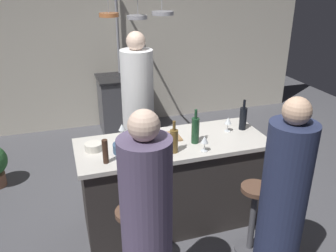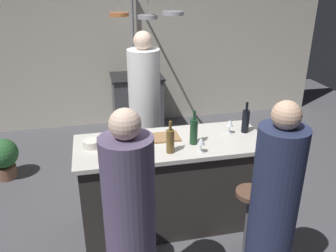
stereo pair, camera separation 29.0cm
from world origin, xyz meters
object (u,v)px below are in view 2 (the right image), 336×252
chef (145,112)px  guest_left (130,230)px  wine_glass_near_right_guest (230,124)px  wine_bottle_dark (246,121)px  wine_bottle_amber (170,141)px  wine_glass_by_chef (201,142)px  bar_stool_left (123,239)px  mixing_bowl_ceramic (92,144)px  mixing_bowl_blue (121,146)px  bar_stool_right (248,221)px  wine_glass_near_left_guest (122,126)px  stove_range (137,102)px  potted_plant (4,156)px  pepper_mill (101,149)px  guest_right (273,214)px  wine_bottle_green (194,131)px  cutting_board (163,137)px

chef → guest_left: chef is taller
chef → wine_glass_near_right_guest: (0.69, -0.96, 0.18)m
wine_bottle_dark → guest_left: bearing=-140.6°
wine_bottle_amber → wine_glass_by_chef: wine_bottle_amber is taller
bar_stool_left → mixing_bowl_ceramic: mixing_bowl_ceramic is taller
mixing_bowl_blue → wine_glass_by_chef: bearing=-16.5°
bar_stool_right → wine_glass_near_right_guest: bearing=85.5°
chef → wine_glass_near_right_guest: bearing=-54.2°
mixing_bowl_blue → wine_glass_near_left_guest: bearing=82.5°
bar_stool_right → guest_left: size_ratio=0.42×
stove_range → potted_plant: 2.18m
bar_stool_left → chef: bearing=74.9°
stove_range → wine_glass_by_chef: bearing=-85.6°
pepper_mill → mixing_bowl_ceramic: bearing=105.2°
wine_glass_near_left_guest → wine_glass_near_right_guest: 1.05m
guest_right → wine_glass_near_right_guest: 1.11m
wine_bottle_green → mixing_bowl_blue: 0.67m
chef → wine_bottle_amber: (0.04, -1.22, 0.19)m
cutting_board → wine_bottle_amber: bearing=-88.5°
guest_right → potted_plant: 3.29m
wine_bottle_amber → mixing_bowl_ceramic: wine_bottle_amber is taller
guest_right → wine_glass_by_chef: bearing=112.7°
guest_right → wine_glass_near_right_guest: size_ratio=11.05×
guest_right → mixing_bowl_blue: guest_right is taller
mixing_bowl_ceramic → cutting_board: bearing=3.9°
bar_stool_right → wine_bottle_amber: (-0.60, 0.42, 0.64)m
potted_plant → wine_glass_near_left_guest: bearing=-36.5°
guest_left → mixing_bowl_ceramic: guest_left is taller
wine_glass_near_left_guest → guest_left: bearing=-93.5°
bar_stool_left → wine_glass_near_right_guest: (1.14, 0.69, 0.63)m
guest_right → cutting_board: guest_right is taller
guest_left → mixing_bowl_ceramic: (-0.22, 1.03, 0.18)m
cutting_board → wine_glass_by_chef: size_ratio=2.19×
guest_right → cutting_board: (-0.59, 1.11, 0.16)m
pepper_mill → wine_glass_near_right_guest: bearing=12.5°
stove_range → wine_bottle_green: size_ratio=2.71×
bar_stool_right → wine_bottle_green: size_ratio=2.07×
stove_range → wine_glass_by_chef: wine_glass_by_chef is taller
guest_left → pepper_mill: (-0.15, 0.77, 0.25)m
wine_glass_near_right_guest → pepper_mill: bearing=-167.5°
potted_plant → chef: bearing=-7.6°
potted_plant → wine_glass_near_right_guest: 2.78m
cutting_board → chef: bearing=91.8°
wine_glass_by_chef → wine_glass_near_right_guest: bearing=39.9°
bar_stool_right → cutting_board: cutting_board is taller
stove_range → wine_glass_near_left_guest: bearing=-101.0°
bar_stool_right → guest_right: (-0.02, -0.39, 0.37)m
wine_glass_near_left_guest → mixing_bowl_blue: 0.30m
mixing_bowl_ceramic → wine_glass_near_left_guest: bearing=31.1°
guest_left → cutting_board: size_ratio=5.09×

